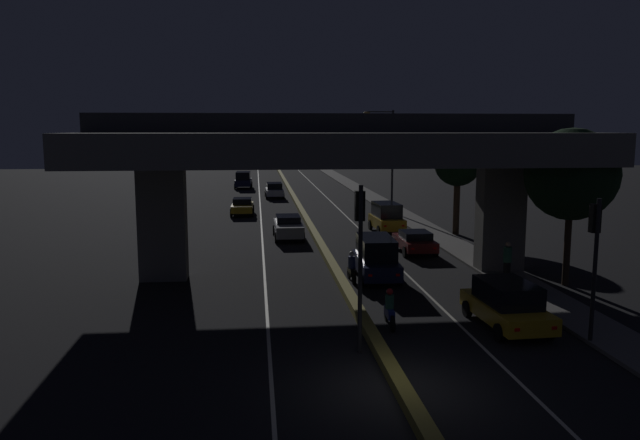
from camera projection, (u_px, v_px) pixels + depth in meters
The scene contains 22 objects.
ground_plane at pixel (398, 388), 17.33m from camera, with size 200.00×200.00×0.00m, color black.
lane_line_left_inner at pixel (261, 216), 51.42m from camera, with size 0.12×126.00×0.00m, color beige.
lane_line_right_inner at pixel (345, 215), 52.13m from camera, with size 0.12×126.00×0.00m, color beige.
median_divider at pixel (303, 214), 51.75m from camera, with size 0.44×126.00×0.33m, color olive.
sidewalk_right at pixel (421, 226), 45.71m from camera, with size 2.16×126.00×0.14m, color #5B5956.
elevated_overpass at pixel (336, 152), 29.87m from camera, with size 23.57×10.70×7.87m.
traffic_light_left_of_median at pixel (360, 239), 19.63m from camera, with size 0.30×0.49×5.42m.
traffic_light_right_of_median at pixel (595, 245), 20.48m from camera, with size 0.30×0.49×4.91m.
street_lamp at pixel (388, 153), 51.86m from camera, with size 2.59×0.32×8.68m.
car_taxi_yellow_lead at pixel (507, 304), 22.51m from camera, with size 2.19×4.43×1.69m.
car_dark_blue_second at pixel (376, 257), 29.90m from camera, with size 2.05×4.55×2.01m.
car_dark_red_third at pixel (415, 241), 36.11m from camera, with size 1.97×3.97×1.29m.
car_taxi_yellow_fourth at pixel (387, 217), 43.33m from camera, with size 2.06×4.04×2.05m.
car_silver_lead_oncoming at pixel (288, 227), 40.84m from camera, with size 1.95×4.56×1.50m.
car_taxi_yellow_second_oncoming at pixel (242, 206), 52.09m from camera, with size 1.96×4.08×1.39m.
car_white_third_oncoming at pixel (274, 190), 65.09m from camera, with size 1.98×4.26×1.56m.
car_dark_blue_fourth_oncoming at pixel (243, 180), 75.29m from camera, with size 2.17×4.07×2.01m.
motorcycle_blue_filtering_near at pixel (390, 310), 22.64m from camera, with size 0.33×1.89×1.42m.
motorcycle_black_filtering_mid at pixel (352, 269), 29.27m from camera, with size 0.34×1.69×1.45m.
pedestrian_on_sidewalk at pixel (507, 261), 28.99m from camera, with size 0.39×0.39×1.81m.
roadside_tree_kerbside_near at pixel (571, 175), 28.00m from camera, with size 4.16×4.16×7.20m.
roadside_tree_kerbside_mid at pixel (458, 164), 41.90m from camera, with size 3.19×3.19×6.49m.
Camera 1 is at (-3.86, -16.16, 7.14)m, focal length 35.00 mm.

